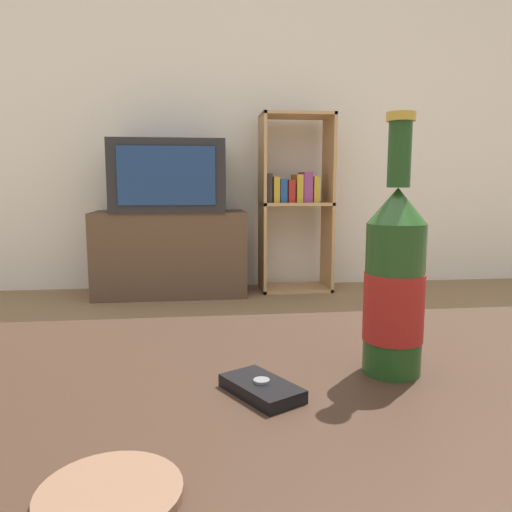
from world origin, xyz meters
The scene contains 8 objects.
back_wall centered at (0.00, 3.02, 1.30)m, with size 8.00×0.05×2.60m.
coffee_table centered at (0.00, 0.00, 0.41)m, with size 1.02×0.72×0.49m.
tv_stand centered at (-0.25, 2.75, 0.27)m, with size 0.96×0.40×0.54m.
television centered at (-0.25, 2.75, 0.76)m, with size 0.69×0.44×0.44m.
bookshelf centered at (0.57, 2.81, 0.61)m, with size 0.47×0.30×1.17m.
beer_bottle centered at (0.15, 0.07, 0.60)m, with size 0.07×0.07×0.30m.
cell_phone centered at (-0.02, 0.03, 0.49)m, with size 0.09×0.11×0.02m.
coaster centered at (-0.15, -0.14, 0.49)m, with size 0.10×0.10×0.01m.
Camera 1 is at (-0.08, -0.47, 0.71)m, focal length 35.00 mm.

